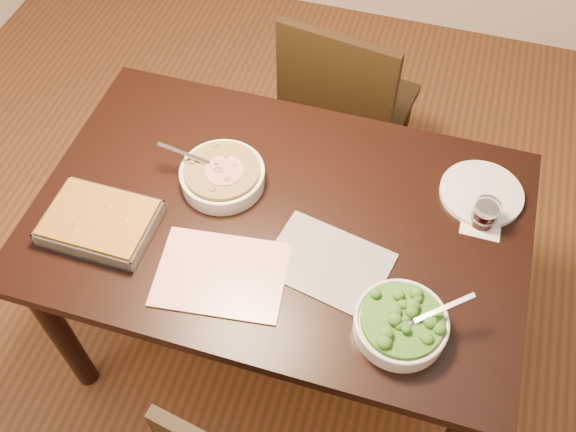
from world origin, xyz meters
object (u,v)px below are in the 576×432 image
object	(u,v)px
wine_tumbler	(485,213)
baking_dish	(100,222)
broccoli_bowl	(401,324)
dinner_plate	(481,193)
chair_far	(344,107)
stew_bowl	(222,175)
table	(280,235)

from	to	relation	value
wine_tumbler	baking_dish	bearing A→B (deg)	-162.42
broccoli_bowl	dinner_plate	size ratio (longest dim) A/B	1.02
broccoli_bowl	dinner_plate	distance (m)	0.51
chair_far	broccoli_bowl	bearing A→B (deg)	119.49
dinner_plate	chair_far	distance (m)	0.74
chair_far	stew_bowl	bearing A→B (deg)	80.00
stew_bowl	wine_tumbler	size ratio (longest dim) A/B	3.40
baking_dish	wine_tumbler	world-z (taller)	wine_tumbler
wine_tumbler	dinner_plate	size ratio (longest dim) A/B	0.34
baking_dish	dinner_plate	distance (m)	1.09
broccoli_bowl	baking_dish	size ratio (longest dim) A/B	0.81
wine_tumbler	stew_bowl	bearing A→B (deg)	-174.49
baking_dish	dinner_plate	bearing A→B (deg)	23.36
stew_bowl	wine_tumbler	world-z (taller)	stew_bowl
table	wine_tumbler	distance (m)	0.59
wine_tumbler	chair_far	xyz separation A→B (m)	(-0.52, 0.58, -0.28)
stew_bowl	dinner_plate	bearing A→B (deg)	13.13
baking_dish	wine_tumbler	xyz separation A→B (m)	(1.02, 0.32, 0.02)
wine_tumbler	dinner_plate	bearing A→B (deg)	97.32
broccoli_bowl	baking_dish	distance (m)	0.86
stew_bowl	broccoli_bowl	size ratio (longest dim) A/B	1.13
broccoli_bowl	wine_tumbler	distance (m)	0.42
broccoli_bowl	chair_far	size ratio (longest dim) A/B	0.27
stew_bowl	chair_far	world-z (taller)	chair_far
dinner_plate	baking_dish	bearing A→B (deg)	-157.24
chair_far	table	bearing A→B (deg)	96.68
stew_bowl	baking_dish	size ratio (longest dim) A/B	0.92
broccoli_bowl	stew_bowl	bearing A→B (deg)	151.41
baking_dish	chair_far	distance (m)	1.06
baking_dish	dinner_plate	xyz separation A→B (m)	(1.01, 0.42, -0.02)
dinner_plate	chair_far	xyz separation A→B (m)	(-0.51, 0.48, -0.25)
broccoli_bowl	table	bearing A→B (deg)	147.28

